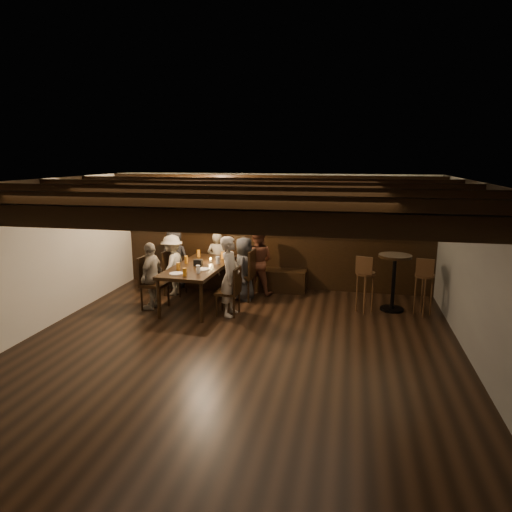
% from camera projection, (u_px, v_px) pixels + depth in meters
% --- Properties ---
extents(room, '(7.00, 7.00, 7.00)m').
position_uv_depth(room, '(248.00, 249.00, 8.42)').
color(room, black).
rests_on(room, ground).
extents(dining_table, '(0.98, 2.03, 0.75)m').
position_uv_depth(dining_table, '(199.00, 268.00, 8.53)').
color(dining_table, black).
rests_on(dining_table, floor).
extents(chair_left_near, '(0.42, 0.42, 0.89)m').
position_uv_depth(chair_left_near, '(174.00, 281.00, 9.22)').
color(chair_left_near, black).
rests_on(chair_left_near, floor).
extents(chair_left_far, '(0.46, 0.46, 0.97)m').
position_uv_depth(chair_left_far, '(154.00, 293.00, 8.36)').
color(chair_left_far, black).
rests_on(chair_left_far, floor).
extents(chair_right_near, '(0.47, 0.47, 0.99)m').
position_uv_depth(chair_right_near, '(243.00, 285.00, 8.87)').
color(chair_right_near, black).
rests_on(chair_right_near, floor).
extents(chair_right_far, '(0.41, 0.41, 0.86)m').
position_uv_depth(chair_right_far, '(229.00, 300.00, 8.02)').
color(chair_right_far, black).
rests_on(chair_right_far, floor).
extents(person_bench_left, '(0.64, 0.43, 1.27)m').
position_uv_depth(person_bench_left, '(175.00, 259.00, 9.61)').
color(person_bench_left, black).
rests_on(person_bench_left, floor).
extents(person_bench_centre, '(0.45, 0.31, 1.21)m').
position_uv_depth(person_bench_centre, '(217.00, 261.00, 9.54)').
color(person_bench_centre, gray).
rests_on(person_bench_centre, floor).
extents(person_bench_right, '(0.67, 0.53, 1.34)m').
position_uv_depth(person_bench_right, '(257.00, 261.00, 9.17)').
color(person_bench_right, brown).
rests_on(person_bench_right, floor).
extents(person_left_near, '(0.48, 0.80, 1.22)m').
position_uv_depth(person_left_near, '(172.00, 265.00, 9.15)').
color(person_left_near, '#B3AB97').
rests_on(person_left_near, floor).
extents(person_left_far, '(0.33, 0.73, 1.23)m').
position_uv_depth(person_left_far, '(152.00, 276.00, 8.30)').
color(person_left_far, gray).
rests_on(person_left_far, floor).
extents(person_right_near, '(0.42, 0.62, 1.24)m').
position_uv_depth(person_right_near, '(244.00, 269.00, 8.79)').
color(person_right_near, '#2B2B2D').
rests_on(person_right_near, floor).
extents(person_right_far, '(0.36, 0.53, 1.41)m').
position_uv_depth(person_right_far, '(230.00, 276.00, 7.92)').
color(person_right_far, '#9F9487').
rests_on(person_right_far, floor).
extents(pint_a, '(0.07, 0.07, 0.14)m').
position_uv_depth(pint_a, '(199.00, 253.00, 9.23)').
color(pint_a, '#BF7219').
rests_on(pint_a, dining_table).
extents(pint_b, '(0.07, 0.07, 0.14)m').
position_uv_depth(pint_b, '(223.00, 255.00, 9.06)').
color(pint_b, '#BF7219').
rests_on(pint_b, dining_table).
extents(pint_c, '(0.07, 0.07, 0.14)m').
position_uv_depth(pint_c, '(186.00, 260.00, 8.67)').
color(pint_c, '#BF7219').
rests_on(pint_c, dining_table).
extents(pint_d, '(0.07, 0.07, 0.14)m').
position_uv_depth(pint_d, '(218.00, 260.00, 8.62)').
color(pint_d, silver).
rests_on(pint_d, dining_table).
extents(pint_e, '(0.07, 0.07, 0.14)m').
position_uv_depth(pint_e, '(178.00, 266.00, 8.13)').
color(pint_e, '#BF7219').
rests_on(pint_e, dining_table).
extents(pint_f, '(0.07, 0.07, 0.14)m').
position_uv_depth(pint_f, '(198.00, 269.00, 7.93)').
color(pint_f, silver).
rests_on(pint_f, dining_table).
extents(pint_g, '(0.07, 0.07, 0.14)m').
position_uv_depth(pint_g, '(185.00, 272.00, 7.73)').
color(pint_g, '#BF7219').
rests_on(pint_g, dining_table).
extents(plate_near, '(0.24, 0.24, 0.01)m').
position_uv_depth(plate_near, '(176.00, 273.00, 7.89)').
color(plate_near, white).
rests_on(plate_near, dining_table).
extents(plate_far, '(0.24, 0.24, 0.01)m').
position_uv_depth(plate_far, '(202.00, 269.00, 8.19)').
color(plate_far, white).
rests_on(plate_far, dining_table).
extents(condiment_caddy, '(0.15, 0.10, 0.12)m').
position_uv_depth(condiment_caddy, '(198.00, 263.00, 8.46)').
color(condiment_caddy, black).
rests_on(condiment_caddy, dining_table).
extents(candle, '(0.05, 0.05, 0.05)m').
position_uv_depth(candle, '(211.00, 261.00, 8.77)').
color(candle, beige).
rests_on(candle, dining_table).
extents(high_top_table, '(0.58, 0.58, 1.03)m').
position_uv_depth(high_top_table, '(394.00, 274.00, 8.17)').
color(high_top_table, black).
rests_on(high_top_table, floor).
extents(bar_stool_left, '(0.35, 0.37, 1.05)m').
position_uv_depth(bar_stool_left, '(365.00, 291.00, 8.13)').
color(bar_stool_left, '#352210').
rests_on(bar_stool_left, floor).
extents(bar_stool_right, '(0.34, 0.36, 1.05)m').
position_uv_depth(bar_stool_right, '(423.00, 294.00, 7.98)').
color(bar_stool_right, '#352210').
rests_on(bar_stool_right, floor).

